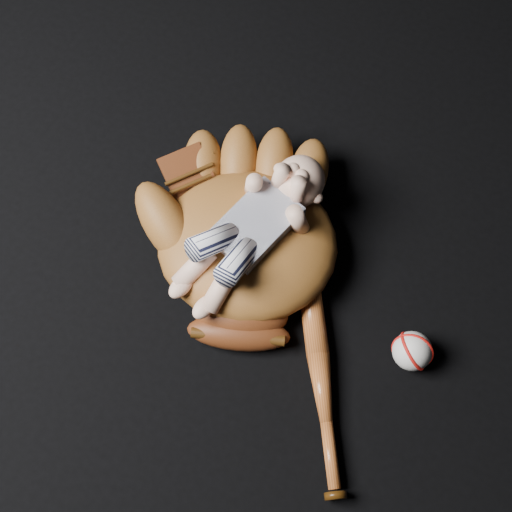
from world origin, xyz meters
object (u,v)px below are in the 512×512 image
Objects in this scene: newborn_baby at (245,234)px; baseball_bat at (320,369)px; baseball_glove at (247,241)px; baseball at (412,351)px.

newborn_baby is 0.79× the size of baseball_bat.
baseball_glove is 0.05m from newborn_baby.
baseball_glove is at bearing 147.73° from baseball_bat.
baseball_bat is at bearing -54.85° from baseball_glove.
baseball_bat is 0.16m from baseball.
baseball_glove reaches higher than baseball.
baseball_bat is at bearing -16.99° from newborn_baby.
baseball is at bearing -28.51° from baseball_glove.
baseball_glove is at bearing 114.65° from newborn_baby.
newborn_baby reaches higher than baseball_glove.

